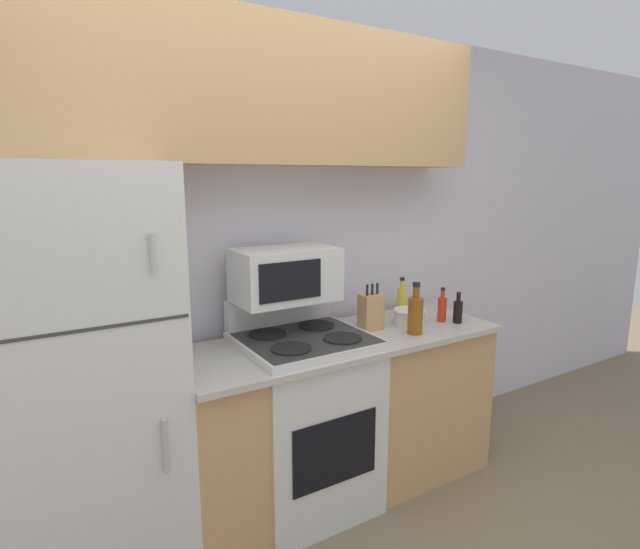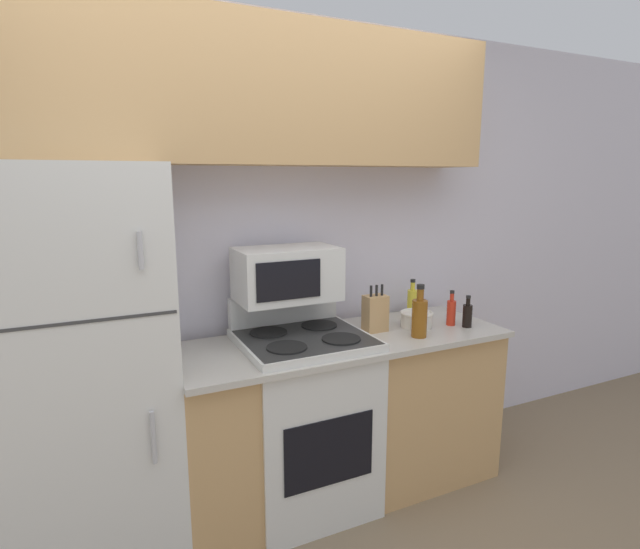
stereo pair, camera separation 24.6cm
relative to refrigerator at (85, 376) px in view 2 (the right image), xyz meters
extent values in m
plane|color=#7F6B51|center=(0.88, -0.31, -0.89)|extent=(12.00, 12.00, 0.00)
cube|color=silver|center=(0.88, 0.35, 0.39)|extent=(8.00, 0.05, 2.55)
cube|color=tan|center=(1.24, -0.02, -0.46)|extent=(1.76, 0.58, 0.86)
cube|color=#BCB7AD|center=(1.24, -0.04, -0.01)|extent=(1.76, 0.62, 0.03)
cube|color=silver|center=(0.00, 0.00, 0.00)|extent=(0.71, 0.62, 1.77)
cube|color=#383838|center=(0.00, -0.31, 0.32)|extent=(0.69, 0.01, 0.01)
cylinder|color=#B7B7BC|center=(0.23, -0.33, 0.57)|extent=(0.02, 0.02, 0.14)
cylinder|color=#B7B7BC|center=(0.23, -0.33, -0.18)|extent=(0.02, 0.02, 0.22)
cube|color=tan|center=(0.88, 0.16, 1.22)|extent=(2.47, 0.32, 0.67)
cube|color=silver|center=(1.00, -0.04, -0.42)|extent=(0.64, 0.58, 0.93)
cube|color=black|center=(1.00, -0.33, -0.44)|extent=(0.46, 0.01, 0.33)
cube|color=#2D2D2D|center=(1.00, -0.04, 0.04)|extent=(0.61, 0.55, 0.01)
cube|color=silver|center=(1.00, 0.23, 0.12)|extent=(0.61, 0.06, 0.16)
cylinder|color=black|center=(0.86, -0.16, 0.05)|extent=(0.19, 0.19, 0.01)
cylinder|color=black|center=(1.15, -0.16, 0.05)|extent=(0.19, 0.19, 0.01)
cylinder|color=black|center=(0.86, 0.09, 0.05)|extent=(0.19, 0.19, 0.01)
cylinder|color=black|center=(1.15, 0.09, 0.05)|extent=(0.19, 0.19, 0.01)
cube|color=silver|center=(0.97, 0.09, 0.34)|extent=(0.51, 0.30, 0.27)
cube|color=black|center=(0.92, -0.06, 0.34)|extent=(0.33, 0.01, 0.19)
cube|color=tan|center=(1.44, -0.01, 0.10)|extent=(0.12, 0.09, 0.20)
cylinder|color=black|center=(1.40, -0.02, 0.23)|extent=(0.01, 0.01, 0.06)
cylinder|color=black|center=(1.44, -0.02, 0.23)|extent=(0.01, 0.01, 0.06)
cylinder|color=black|center=(1.47, -0.02, 0.23)|extent=(0.01, 0.01, 0.06)
cylinder|color=silver|center=(1.69, -0.05, 0.05)|extent=(0.17, 0.17, 0.08)
torus|color=silver|center=(1.69, -0.05, 0.09)|extent=(0.18, 0.18, 0.01)
cylinder|color=gold|center=(1.81, 0.17, 0.08)|extent=(0.06, 0.06, 0.15)
cylinder|color=gold|center=(1.81, 0.17, 0.18)|extent=(0.03, 0.03, 0.05)
cylinder|color=black|center=(1.81, 0.17, 0.22)|extent=(0.03, 0.03, 0.02)
cylinder|color=red|center=(1.88, -0.10, 0.08)|extent=(0.05, 0.05, 0.14)
cylinder|color=red|center=(1.88, -0.10, 0.17)|extent=(0.02, 0.02, 0.04)
cylinder|color=black|center=(1.88, -0.10, 0.20)|extent=(0.02, 0.03, 0.02)
cylinder|color=brown|center=(1.59, -0.20, 0.10)|extent=(0.08, 0.08, 0.20)
cylinder|color=brown|center=(1.59, -0.20, 0.23)|extent=(0.04, 0.04, 0.06)
cylinder|color=black|center=(1.59, -0.20, 0.27)|extent=(0.04, 0.04, 0.02)
cylinder|color=black|center=(1.94, -0.17, 0.07)|extent=(0.05, 0.05, 0.13)
cylinder|color=black|center=(1.94, -0.17, 0.15)|extent=(0.02, 0.02, 0.04)
cylinder|color=black|center=(1.94, -0.17, 0.18)|extent=(0.03, 0.03, 0.01)
camera|label=1|loc=(-0.17, -2.12, 0.83)|focal=28.00mm
camera|label=2|loc=(0.05, -2.23, 0.83)|focal=28.00mm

